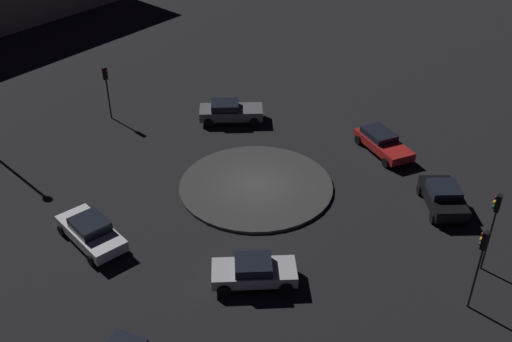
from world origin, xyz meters
TOP-DOWN VIEW (x-y plane):
  - ground_plane at (0.00, 0.00)m, footprint 115.79×115.79m
  - roundabout_island at (0.00, 0.00)m, footprint 9.32×9.32m
  - car_red at (-7.06, -6.25)m, footprint 4.23×4.67m
  - car_silver at (-2.00, 8.10)m, footprint 4.42×2.97m
  - car_black at (-10.89, -0.65)m, footprint 2.94×4.22m
  - car_white at (7.09, 7.28)m, footprint 4.79×4.03m
  - car_grey at (4.01, -7.91)m, footprint 4.91×3.14m
  - traffic_light_northwest at (-11.99, 7.14)m, footprint 0.40×0.37m
  - traffic_light_west at (-12.75, 4.24)m, footprint 0.39×0.35m
  - traffic_light_southeast at (12.63, -6.12)m, footprint 0.39×0.37m

SIDE VIEW (x-z plane):
  - ground_plane at x=0.00m, z-range 0.00..0.00m
  - roundabout_island at x=0.00m, z-range 0.00..0.18m
  - car_red at x=-7.06m, z-range 0.05..1.33m
  - car_silver at x=-2.00m, z-range 0.03..1.40m
  - car_white at x=7.09m, z-range 0.00..1.44m
  - car_black at x=-10.89m, z-range 0.02..1.45m
  - car_grey at x=4.01m, z-range 0.03..1.52m
  - traffic_light_southeast at x=12.63m, z-range 0.85..4.83m
  - traffic_light_northwest at x=-11.99m, z-range 0.92..5.28m
  - traffic_light_west at x=-12.75m, z-range 0.93..5.39m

